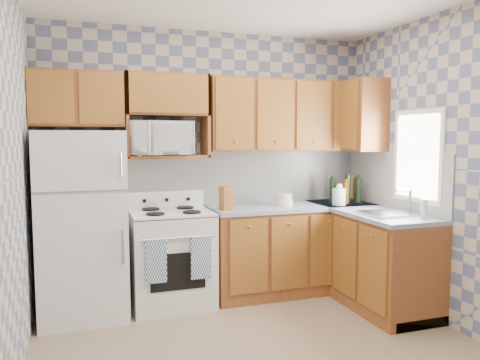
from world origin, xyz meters
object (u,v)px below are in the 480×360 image
(refrigerator, at_px, (82,225))
(microwave, at_px, (158,138))
(electric_kettle, at_px, (339,197))
(stove_body, at_px, (172,259))

(refrigerator, distance_m, microwave, 1.06)
(refrigerator, height_order, electric_kettle, refrigerator)
(stove_body, height_order, microwave, microwave)
(electric_kettle, bearing_deg, refrigerator, 176.99)
(refrigerator, distance_m, electric_kettle, 2.55)
(refrigerator, height_order, stove_body, refrigerator)
(electric_kettle, bearing_deg, stove_body, 174.77)
(refrigerator, xyz_separation_m, microwave, (0.71, 0.15, 0.77))
(refrigerator, relative_size, electric_kettle, 9.65)
(refrigerator, bearing_deg, electric_kettle, -3.01)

